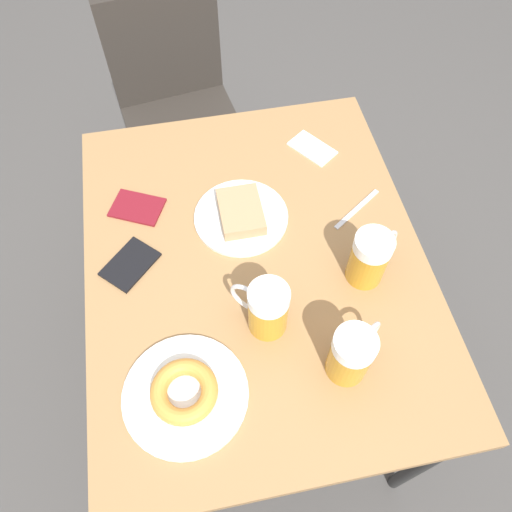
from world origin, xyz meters
TOP-DOWN VIEW (x-y plane):
  - ground_plane at (0.00, 0.00)m, footprint 8.00×8.00m
  - table at (0.00, 0.00)m, footprint 0.80×1.01m
  - chair at (-0.13, 0.87)m, footprint 0.45×0.45m
  - plate_with_cake at (-0.01, 0.13)m, footprint 0.23×0.23m
  - plate_with_donut at (-0.20, -0.29)m, footprint 0.26×0.26m
  - beer_mug_left at (0.24, -0.08)m, footprint 0.13×0.09m
  - beer_mug_center at (-0.01, -0.16)m, footprint 0.12×0.11m
  - beer_mug_right at (0.13, -0.29)m, footprint 0.12×0.10m
  - napkin_folded at (0.22, 0.32)m, footprint 0.13×0.14m
  - fork at (0.28, 0.10)m, footprint 0.14×0.10m
  - passport_near_edge at (-0.29, 0.05)m, footprint 0.15×0.15m
  - passport_far_edge at (-0.26, 0.21)m, footprint 0.15×0.13m

SIDE VIEW (x-z plane):
  - ground_plane at x=0.00m, z-range 0.00..0.00m
  - chair at x=-0.13m, z-range 0.09..0.96m
  - table at x=0.00m, z-range 0.31..1.05m
  - fork at x=0.28m, z-range 0.74..0.75m
  - napkin_folded at x=0.22m, z-range 0.74..0.75m
  - passport_near_edge at x=-0.29m, z-range 0.74..0.75m
  - passport_far_edge at x=-0.26m, z-range 0.74..0.75m
  - plate_with_cake at x=-0.01m, z-range 0.74..0.78m
  - plate_with_donut at x=-0.20m, z-range 0.74..0.78m
  - beer_mug_left at x=0.24m, z-range 0.74..0.89m
  - beer_mug_center at x=-0.01m, z-range 0.74..0.89m
  - beer_mug_right at x=0.13m, z-range 0.74..0.89m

